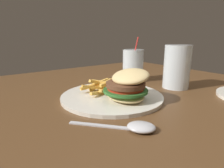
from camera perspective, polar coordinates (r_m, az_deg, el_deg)
The scene contains 5 objects.
dining_table at distance 0.61m, azimuth 7.06°, elevation -16.96°, with size 1.28×1.24×0.77m.
meal_plate_near at distance 0.55m, azimuth 1.99°, elevation -2.07°, with size 0.31×0.31×0.10m.
beer_glass at distance 0.71m, azimuth 19.14°, elevation 4.81°, with size 0.09×0.09×0.15m.
juice_glass at distance 0.79m, azimuth 6.40°, elevation 5.27°, with size 0.09×0.09×0.18m.
spoon at distance 0.39m, azimuth 7.80°, elevation -12.79°, with size 0.16×0.14×0.02m.
Camera 1 is at (0.37, -0.36, 0.96)m, focal length 30.00 mm.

